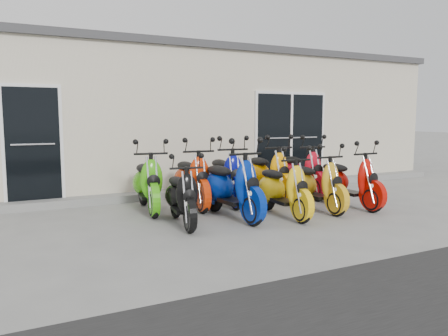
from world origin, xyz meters
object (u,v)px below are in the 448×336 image
at_px(scooter_front_black, 181,188).
at_px(scooter_back_extra, 301,165).
at_px(scooter_back_red, 192,172).
at_px(scooter_front_orange_a, 283,180).
at_px(scooter_front_orange_b, 316,176).
at_px(scooter_back_green, 147,175).
at_px(scooter_back_blue, 226,169).
at_px(scooter_front_red, 349,173).
at_px(scooter_front_blue, 231,178).
at_px(scooter_back_yellow, 268,167).

distance_m(scooter_front_black, scooter_back_extra, 3.43).
xyz_separation_m(scooter_back_red, scooter_back_extra, (2.53, 0.00, 0.00)).
xyz_separation_m(scooter_front_orange_a, scooter_front_orange_b, (0.82, 0.15, 0.00)).
xyz_separation_m(scooter_front_black, scooter_front_orange_b, (2.59, -0.06, 0.04)).
bearing_deg(scooter_back_green, scooter_back_red, 7.00).
distance_m(scooter_front_orange_a, scooter_back_blue, 1.46).
bearing_deg(scooter_back_blue, scooter_front_black, -130.21).
bearing_deg(scooter_back_green, scooter_front_red, -12.88).
bearing_deg(scooter_back_extra, scooter_front_blue, -148.84).
relative_size(scooter_front_black, scooter_front_red, 0.91).
bearing_deg(scooter_front_blue, scooter_back_green, 129.42).
relative_size(scooter_back_blue, scooter_back_yellow, 1.00).
xyz_separation_m(scooter_front_red, scooter_back_green, (-3.53, 1.31, 0.03)).
xyz_separation_m(scooter_front_red, scooter_back_red, (-2.67, 1.30, 0.03)).
distance_m(scooter_front_red, scooter_back_red, 2.97).
distance_m(scooter_front_orange_a, scooter_back_red, 1.80).
distance_m(scooter_front_orange_a, scooter_back_extra, 2.02).
xyz_separation_m(scooter_front_orange_b, scooter_back_yellow, (-0.24, 1.25, 0.06)).
bearing_deg(scooter_front_orange_a, scooter_back_yellow, 69.92).
xyz_separation_m(scooter_front_black, scooter_front_blue, (0.91, 0.06, 0.11)).
height_order(scooter_front_orange_b, scooter_back_blue, scooter_back_blue).
xyz_separation_m(scooter_front_red, scooter_back_extra, (-0.14, 1.30, 0.03)).
xyz_separation_m(scooter_back_red, scooter_back_blue, (0.71, -0.01, 0.01)).
height_order(scooter_front_black, scooter_back_green, scooter_back_green).
relative_size(scooter_front_black, scooter_back_blue, 0.86).
bearing_deg(scooter_back_red, scooter_front_red, -21.39).
bearing_deg(scooter_back_extra, scooter_back_blue, -175.08).
distance_m(scooter_front_orange_b, scooter_back_green, 3.06).
height_order(scooter_front_blue, scooter_back_extra, scooter_front_blue).
xyz_separation_m(scooter_front_orange_b, scooter_front_red, (0.75, -0.04, 0.02)).
height_order(scooter_front_orange_a, scooter_back_yellow, scooter_back_yellow).
relative_size(scooter_back_red, scooter_back_blue, 0.99).
distance_m(scooter_front_blue, scooter_back_red, 1.17).
relative_size(scooter_front_red, scooter_back_yellow, 0.94).
height_order(scooter_front_blue, scooter_front_orange_a, scooter_front_blue).
distance_m(scooter_front_orange_b, scooter_back_extra, 1.41).
relative_size(scooter_front_red, scooter_back_green, 0.96).
relative_size(scooter_front_orange_b, scooter_back_green, 0.93).
xyz_separation_m(scooter_front_orange_b, scooter_back_extra, (0.61, 1.27, 0.05)).
distance_m(scooter_back_green, scooter_back_red, 0.86).
height_order(scooter_front_orange_b, scooter_back_yellow, scooter_back_yellow).
bearing_deg(scooter_front_orange_b, scooter_front_blue, 176.14).
bearing_deg(scooter_back_extra, scooter_back_yellow, -174.56).
distance_m(scooter_front_red, scooter_back_green, 3.77).
height_order(scooter_back_yellow, scooter_back_extra, scooter_back_yellow).
bearing_deg(scooter_back_green, scooter_back_extra, 7.35).
bearing_deg(scooter_back_extra, scooter_front_red, -79.29).
relative_size(scooter_front_black, scooter_back_yellow, 0.86).
bearing_deg(scooter_back_blue, scooter_back_green, -171.71).
relative_size(scooter_front_blue, scooter_back_yellow, 1.01).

